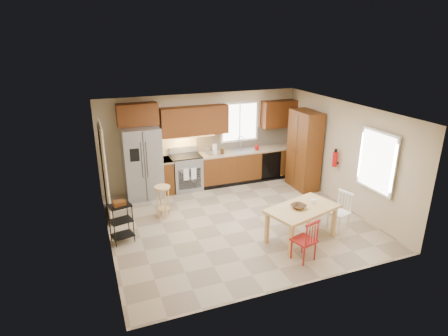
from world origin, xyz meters
name	(u,v)px	position (x,y,z in m)	size (l,w,h in m)	color
floor	(237,221)	(0.00, 0.00, 0.00)	(5.50, 5.50, 0.00)	tan
ceiling	(238,111)	(0.00, 0.00, 2.50)	(5.50, 5.00, 0.02)	silver
wall_back	(202,139)	(0.00, 2.50, 1.25)	(5.50, 0.02, 2.50)	#CCB793
wall_front	(300,220)	(0.00, -2.50, 1.25)	(5.50, 0.02, 2.50)	#CCB793
wall_left	(104,186)	(-2.75, 0.00, 1.25)	(0.02, 5.00, 2.50)	#CCB793
wall_right	(344,155)	(2.75, 0.00, 1.25)	(0.02, 5.00, 2.50)	#CCB793
refrigerator	(142,163)	(-1.70, 2.12, 0.91)	(0.92, 0.75, 1.82)	gray
range_stove	(186,173)	(-0.55, 2.19, 0.46)	(0.76, 0.63, 0.92)	gray
base_cabinet_narrow	(166,176)	(-1.10, 2.20, 0.45)	(0.30, 0.60, 0.90)	#633212
base_cabinet_run	(249,165)	(1.29, 2.20, 0.45)	(2.92, 0.60, 0.90)	#633212
dishwasher	(271,166)	(1.85, 1.91, 0.45)	(0.60, 0.02, 0.78)	black
backsplash	(245,138)	(1.29, 2.48, 1.18)	(2.92, 0.03, 0.55)	beige
upper_over_fridge	(137,114)	(-1.70, 2.33, 2.10)	(1.00, 0.35, 0.55)	#582D0E
upper_left_block	(194,121)	(-0.25, 2.33, 1.83)	(1.80, 0.35, 0.75)	#582D0E
upper_right_block	(279,114)	(2.25, 2.33, 1.83)	(1.00, 0.35, 0.75)	#582D0E
window_back	(239,122)	(1.10, 2.48, 1.65)	(1.12, 0.04, 1.12)	white
sink	(243,152)	(1.10, 2.20, 0.86)	(0.62, 0.46, 0.16)	gray
undercab_glow	(184,137)	(-0.55, 2.30, 1.43)	(1.60, 0.30, 0.01)	#FFBF66
soap_bottle	(257,147)	(1.48, 2.10, 1.00)	(0.09, 0.09, 0.19)	#BB0E0C
paper_towel	(215,149)	(0.25, 2.15, 1.04)	(0.12, 0.12, 0.28)	white
canister_steel	(208,152)	(0.05, 2.15, 0.99)	(0.11, 0.11, 0.18)	gray
canister_wood	(222,151)	(0.45, 2.12, 0.97)	(0.10, 0.10, 0.14)	#4B2F14
pantry	(304,150)	(2.43, 1.20, 1.05)	(0.50, 0.95, 2.10)	#633212
fire_extinguisher	(335,159)	(2.63, 0.15, 1.10)	(0.12, 0.12, 0.36)	#BB0E0C
window_right	(377,162)	(2.68, -1.15, 1.45)	(0.04, 1.02, 1.32)	white
doorway	(104,173)	(-2.67, 1.30, 1.05)	(0.04, 0.95, 2.10)	#8C7A59
dining_table	(301,224)	(0.90, -1.19, 0.35)	(1.44, 0.81, 0.70)	tan
chair_red	(304,239)	(0.55, -1.84, 0.42)	(0.39, 0.39, 0.84)	#A01B18
chair_white	(339,212)	(1.85, -1.14, 0.42)	(0.39, 0.39, 0.84)	white
table_bowl	(298,208)	(0.81, -1.19, 0.71)	(0.29, 0.29, 0.07)	#4B2F14
table_jar	(313,202)	(1.22, -1.10, 0.74)	(0.10, 0.10, 0.11)	white
bar_stool	(163,202)	(-1.49, 0.80, 0.37)	(0.36, 0.36, 0.75)	tan
utility_cart	(121,223)	(-2.50, 0.02, 0.42)	(0.42, 0.33, 0.84)	black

